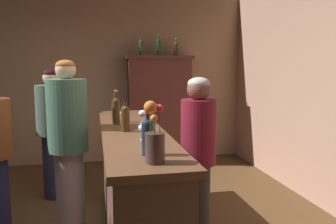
# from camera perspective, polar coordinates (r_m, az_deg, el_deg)

# --- Properties ---
(wall_back) EXTENTS (5.61, 0.12, 2.94)m
(wall_back) POSITION_cam_1_polar(r_m,az_deg,el_deg) (6.06, -13.89, 5.76)
(wall_back) COLOR tan
(wall_back) RESTS_ON ground
(bar_counter) EXTENTS (0.54, 2.65, 1.08)m
(bar_counter) POSITION_cam_1_polar(r_m,az_deg,el_deg) (3.29, -5.72, -12.00)
(bar_counter) COLOR brown
(bar_counter) RESTS_ON ground
(display_cabinet) EXTENTS (1.12, 0.37, 1.80)m
(display_cabinet) POSITION_cam_1_polar(r_m,az_deg,el_deg) (5.91, -1.41, 0.75)
(display_cabinet) COLOR brown
(display_cabinet) RESTS_ON ground
(wine_bottle_rose) EXTENTS (0.08, 0.08, 0.28)m
(wine_bottle_rose) POSITION_cam_1_polar(r_m,az_deg,el_deg) (3.04, -6.97, -0.80)
(wine_bottle_rose) COLOR #452E15
(wine_bottle_rose) RESTS_ON bar_counter
(wine_bottle_pinot) EXTENTS (0.07, 0.07, 0.33)m
(wine_bottle_pinot) POSITION_cam_1_polar(r_m,az_deg,el_deg) (3.41, -8.45, 0.45)
(wine_bottle_pinot) COLOR #412C17
(wine_bottle_pinot) RESTS_ON bar_counter
(wine_bottle_syrah) EXTENTS (0.06, 0.06, 0.29)m
(wine_bottle_syrah) POSITION_cam_1_polar(r_m,az_deg,el_deg) (3.55, -8.66, 0.39)
(wine_bottle_syrah) COLOR #442C18
(wine_bottle_syrah) RESTS_ON bar_counter
(wine_bottle_chardonnay) EXTENTS (0.08, 0.08, 0.28)m
(wine_bottle_chardonnay) POSITION_cam_1_polar(r_m,az_deg,el_deg) (2.23, -3.33, -3.79)
(wine_bottle_chardonnay) COLOR #192334
(wine_bottle_chardonnay) RESTS_ON bar_counter
(wine_glass_front) EXTENTS (0.08, 0.08, 0.12)m
(wine_glass_front) POSITION_cam_1_polar(r_m,az_deg,el_deg) (2.69, -4.00, -2.63)
(wine_glass_front) COLOR white
(wine_glass_front) RESTS_ON bar_counter
(wine_glass_mid) EXTENTS (0.08, 0.08, 0.13)m
(wine_glass_mid) POSITION_cam_1_polar(r_m,az_deg,el_deg) (3.45, -4.16, -0.30)
(wine_glass_mid) COLOR white
(wine_glass_mid) RESTS_ON bar_counter
(flower_arrangement) EXTENTS (0.12, 0.13, 0.37)m
(flower_arrangement) POSITION_cam_1_polar(r_m,az_deg,el_deg) (2.04, -2.23, -4.45)
(flower_arrangement) COLOR #442E2A
(flower_arrangement) RESTS_ON bar_counter
(cheese_plate) EXTENTS (0.15, 0.15, 0.01)m
(cheese_plate) POSITION_cam_1_polar(r_m,az_deg,el_deg) (4.18, -7.78, -0.18)
(cheese_plate) COLOR white
(cheese_plate) RESTS_ON bar_counter
(display_bottle_left) EXTENTS (0.08, 0.08, 0.30)m
(display_bottle_left) POSITION_cam_1_polar(r_m,az_deg,el_deg) (5.83, -4.33, 10.54)
(display_bottle_left) COLOR #2E4928
(display_bottle_left) RESTS_ON display_cabinet
(display_bottle_midleft) EXTENTS (0.07, 0.07, 0.34)m
(display_bottle_midleft) POSITION_cam_1_polar(r_m,az_deg,el_deg) (5.87, -1.50, 10.65)
(display_bottle_midleft) COLOR #22462C
(display_bottle_midleft) RESTS_ON display_cabinet
(display_bottle_center) EXTENTS (0.08, 0.08, 0.29)m
(display_bottle_center) POSITION_cam_1_polar(r_m,az_deg,el_deg) (5.93, 1.34, 10.36)
(display_bottle_center) COLOR #473120
(display_bottle_center) RESTS_ON display_cabinet
(patron_near_entrance) EXTENTS (0.40, 0.40, 1.60)m
(patron_near_entrance) POSITION_cam_1_polar(r_m,az_deg,el_deg) (4.54, -18.18, -2.65)
(patron_near_entrance) COLOR #28284B
(patron_near_entrance) RESTS_ON ground
(patron_tall) EXTENTS (0.37, 0.37, 1.70)m
(patron_tall) POSITION_cam_1_polar(r_m,az_deg,el_deg) (3.38, -15.93, -4.96)
(patron_tall) COLOR gray
(patron_tall) RESTS_ON ground
(bartender) EXTENTS (0.32, 0.32, 1.54)m
(bartender) POSITION_cam_1_polar(r_m,az_deg,el_deg) (3.18, 4.93, -6.65)
(bartender) COLOR #282723
(bartender) RESTS_ON ground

